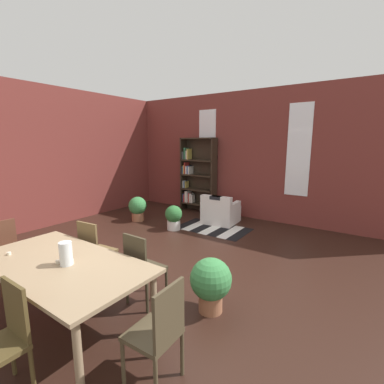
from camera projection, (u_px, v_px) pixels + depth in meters
ground_plane at (132, 280)px, 4.12m from camera, size 11.09×11.09×0.00m
back_wall_brick at (249, 156)px, 7.31m from camera, size 8.34×0.12×3.39m
left_wall_brick at (9, 159)px, 5.90m from camera, size 0.12×9.53×3.39m
window_pane_0 at (207, 149)px, 7.94m from camera, size 0.55×0.02×2.20m
window_pane_1 at (299, 150)px, 6.51m from camera, size 0.55×0.02×2.20m
dining_table at (61, 267)px, 3.04m from camera, size 2.15×1.10×0.75m
vase_on_table at (66, 254)px, 2.94m from camera, size 0.14×0.14×0.26m
tealight_candle_0 at (9, 254)px, 3.21m from camera, size 0.04×0.04×0.03m
tealight_candle_1 at (58, 262)px, 2.98m from camera, size 0.04×0.04×0.04m
tealight_candle_2 at (72, 261)px, 2.99m from camera, size 0.04×0.04×0.05m
dining_chair_head_left at (6, 252)px, 3.89m from camera, size 0.42×0.42×0.95m
dining_chair_far_right at (142, 267)px, 3.43m from camera, size 0.41×0.41×0.95m
dining_chair_far_left at (95, 250)px, 3.97m from camera, size 0.43×0.43×0.95m
dining_chair_near_right at (3, 339)px, 2.18m from camera, size 0.40×0.40×0.95m
dining_chair_head_right at (159, 331)px, 2.26m from camera, size 0.41×0.41×0.95m
bookshelf_tall at (196, 175)px, 8.10m from camera, size 1.11×0.31×2.18m
armchair_white at (220, 212)px, 6.98m from camera, size 0.86×0.86×0.75m
potted_plant_by_shelf at (138, 208)px, 7.16m from camera, size 0.47×0.47×0.64m
potted_plant_corner at (174, 217)px, 6.45m from camera, size 0.41×0.41×0.58m
potted_plant_window at (211, 282)px, 3.31m from camera, size 0.51×0.51×0.68m
striped_rug at (213, 228)px, 6.57m from camera, size 1.69×1.01×0.01m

